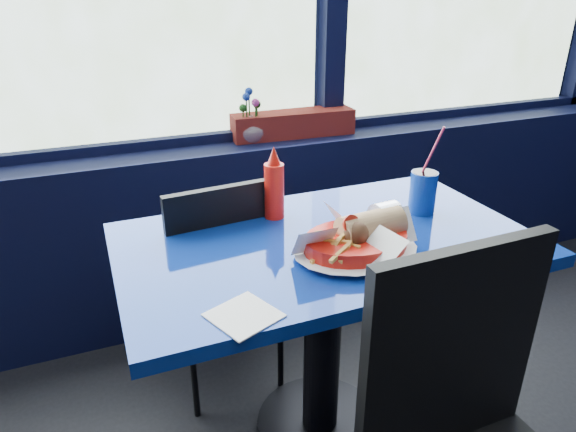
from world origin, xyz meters
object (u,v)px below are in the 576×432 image
at_px(chair_near_back, 222,274).
at_px(planter_box, 293,123).
at_px(food_basket, 358,240).
at_px(soda_cup, 423,191).
at_px(ketchup_bottle, 274,187).
at_px(near_table, 324,291).
at_px(flower_vase, 251,126).

bearing_deg(chair_near_back, planter_box, -136.15).
bearing_deg(food_basket, soda_cup, 47.48).
bearing_deg(soda_cup, ketchup_bottle, 162.69).
height_order(planter_box, ketchup_bottle, ketchup_bottle).
bearing_deg(planter_box, near_table, -103.65).
distance_m(food_basket, ketchup_bottle, 0.34).
distance_m(near_table, flower_vase, 0.93).
distance_m(near_table, planter_box, 0.98).
height_order(flower_vase, soda_cup, soda_cup).
bearing_deg(flower_vase, soda_cup, -69.23).
xyz_separation_m(near_table, planter_box, (0.27, 0.90, 0.29)).
height_order(chair_near_back, planter_box, planter_box).
relative_size(near_table, soda_cup, 4.16).
distance_m(food_basket, soda_cup, 0.38).
distance_m(flower_vase, food_basket, 0.99).
relative_size(chair_near_back, ketchup_bottle, 3.72).
height_order(planter_box, soda_cup, soda_cup).
distance_m(near_table, soda_cup, 0.45).
relative_size(food_basket, ketchup_bottle, 1.62).
distance_m(near_table, chair_near_back, 0.41).
height_order(food_basket, ketchup_bottle, ketchup_bottle).
xyz_separation_m(flower_vase, food_basket, (-0.02, -0.99, -0.08)).
bearing_deg(near_table, ketchup_bottle, 113.52).
bearing_deg(food_basket, flower_vase, 108.84).
distance_m(chair_near_back, flower_vase, 0.73).
xyz_separation_m(near_table, ketchup_bottle, (-0.09, 0.20, 0.29)).
height_order(chair_near_back, flower_vase, flower_vase).
xyz_separation_m(near_table, chair_near_back, (-0.24, 0.32, -0.07)).
distance_m(near_table, ketchup_bottle, 0.36).
xyz_separation_m(near_table, flower_vase, (0.06, 0.87, 0.30)).
relative_size(planter_box, soda_cup, 1.94).
bearing_deg(near_table, flower_vase, 85.95).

